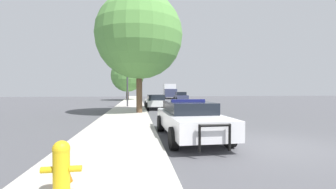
{
  "coord_description": "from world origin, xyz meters",
  "views": [
    {
      "loc": [
        -4.36,
        -6.61,
        1.78
      ],
      "look_at": [
        -0.57,
        20.95,
        1.22
      ],
      "focal_mm": 24.0,
      "sensor_mm": 36.0,
      "label": 1
    }
  ],
  "objects": [
    {
      "name": "ground_plane",
      "position": [
        0.0,
        0.0,
        0.0
      ],
      "size": [
        110.0,
        110.0,
        0.0
      ],
      "primitive_type": "plane",
      "color": "#4F4F54"
    },
    {
      "name": "fire_hydrant",
      "position": [
        -5.52,
        -2.97,
        0.59
      ],
      "size": [
        0.6,
        0.26,
        0.87
      ],
      "color": "gold",
      "rests_on": "sidewalk_left"
    },
    {
      "name": "police_car",
      "position": [
        -2.44,
        1.55,
        0.73
      ],
      "size": [
        2.11,
        5.07,
        1.43
      ],
      "rotation": [
        0.0,
        0.0,
        3.17
      ],
      "color": "white",
      "rests_on": "ground_plane"
    },
    {
      "name": "traffic_cone",
      "position": [
        -5.68,
        -2.39,
        0.37
      ],
      "size": [
        0.32,
        0.32,
        0.48
      ],
      "color": "orange",
      "rests_on": "sidewalk_left"
    },
    {
      "name": "car_background_midblock",
      "position": [
        -2.67,
        14.19,
        0.72
      ],
      "size": [
        1.98,
        4.09,
        1.35
      ],
      "rotation": [
        0.0,
        0.0,
        0.02
      ],
      "color": "silver",
      "rests_on": "ground_plane"
    },
    {
      "name": "tree_sidewalk_near",
      "position": [
        -4.21,
        9.94,
        5.73
      ],
      "size": [
        6.31,
        6.31,
        8.77
      ],
      "color": "brown",
      "rests_on": "sidewalk_left"
    },
    {
      "name": "tree_sidewalk_far",
      "position": [
        -6.01,
        32.23,
        4.26
      ],
      "size": [
        5.58,
        5.58,
        6.93
      ],
      "color": "brown",
      "rests_on": "sidewalk_left"
    },
    {
      "name": "sidewalk_left",
      "position": [
        -5.1,
        0.0,
        0.07
      ],
      "size": [
        3.0,
        110.0,
        0.13
      ],
      "color": "#BCB7AD",
      "rests_on": "ground_plane"
    },
    {
      "name": "box_truck",
      "position": [
        2.27,
        39.55,
        1.59
      ],
      "size": [
        2.9,
        7.74,
        2.99
      ],
      "rotation": [
        0.0,
        0.0,
        3.08
      ],
      "color": "#333856",
      "rests_on": "ground_plane"
    },
    {
      "name": "car_background_oncoming",
      "position": [
        2.26,
        27.06,
        0.78
      ],
      "size": [
        2.06,
        4.66,
        1.49
      ],
      "rotation": [
        0.0,
        0.0,
        3.09
      ],
      "color": "#333856",
      "rests_on": "ground_plane"
    },
    {
      "name": "traffic_light",
      "position": [
        -3.91,
        16.19,
        3.51
      ],
      "size": [
        3.5,
        0.35,
        4.78
      ],
      "color": "#424247",
      "rests_on": "sidewalk_left"
    }
  ]
}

